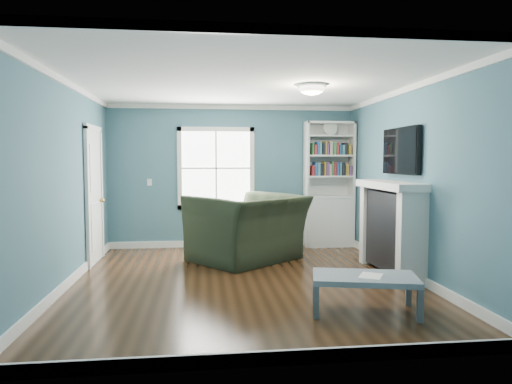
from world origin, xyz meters
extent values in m
plane|color=black|center=(0.00, 0.00, 0.00)|extent=(5.00, 5.00, 0.00)
plane|color=#3B6676|center=(0.00, 2.50, 1.30)|extent=(4.50, 0.00, 4.50)
plane|color=#3B6676|center=(0.00, -2.50, 1.30)|extent=(4.50, 0.00, 4.50)
plane|color=#3B6676|center=(-2.25, 0.00, 1.30)|extent=(0.00, 5.00, 5.00)
plane|color=#3B6676|center=(2.25, 0.00, 1.30)|extent=(0.00, 5.00, 5.00)
plane|color=white|center=(0.00, 0.00, 2.60)|extent=(5.00, 5.00, 0.00)
cube|color=white|center=(0.00, 2.48, 0.06)|extent=(4.50, 0.03, 0.12)
cube|color=white|center=(0.00, -2.48, 0.06)|extent=(4.50, 0.03, 0.12)
cube|color=white|center=(-2.23, 0.00, 0.06)|extent=(0.03, 5.00, 0.12)
cube|color=white|center=(2.23, 0.00, 0.06)|extent=(0.03, 5.00, 0.12)
cube|color=white|center=(0.00, 2.48, 2.56)|extent=(4.50, 0.04, 0.08)
cube|color=white|center=(0.00, -2.48, 2.56)|extent=(4.50, 0.04, 0.08)
cube|color=white|center=(-2.23, 0.00, 2.56)|extent=(0.04, 5.00, 0.08)
cube|color=white|center=(2.23, 0.00, 2.56)|extent=(0.04, 5.00, 0.08)
cube|color=white|center=(-0.30, 2.50, 1.45)|extent=(1.24, 0.01, 1.34)
cube|color=white|center=(-0.96, 2.48, 1.45)|extent=(0.08, 0.06, 1.50)
cube|color=white|center=(0.36, 2.48, 1.45)|extent=(0.08, 0.06, 1.50)
cube|color=white|center=(-0.30, 2.48, 0.74)|extent=(1.40, 0.06, 0.08)
cube|color=white|center=(-0.30, 2.48, 2.16)|extent=(1.40, 0.06, 0.08)
cube|color=white|center=(-0.30, 2.48, 1.45)|extent=(1.24, 0.03, 0.03)
cube|color=white|center=(-0.30, 2.48, 1.45)|extent=(0.03, 0.03, 1.34)
cube|color=silver|center=(1.77, 2.30, 0.45)|extent=(0.90, 0.35, 0.90)
cube|color=silver|center=(1.34, 2.30, 1.60)|extent=(0.04, 0.35, 1.40)
cube|color=silver|center=(2.20, 2.30, 1.60)|extent=(0.04, 0.35, 1.40)
cube|color=silver|center=(1.77, 2.46, 1.60)|extent=(0.90, 0.02, 1.40)
cube|color=silver|center=(1.77, 2.30, 2.28)|extent=(0.90, 0.35, 0.04)
cube|color=silver|center=(1.77, 2.30, 0.92)|extent=(0.84, 0.33, 0.03)
cube|color=silver|center=(1.77, 2.30, 1.30)|extent=(0.84, 0.33, 0.03)
cube|color=silver|center=(1.77, 2.30, 1.68)|extent=(0.84, 0.33, 0.03)
cube|color=silver|center=(1.77, 2.30, 2.04)|extent=(0.84, 0.33, 0.03)
cube|color=maroon|center=(1.77, 2.28, 1.43)|extent=(0.70, 0.25, 0.22)
cube|color=#264C8C|center=(1.77, 2.28, 1.81)|extent=(0.70, 0.25, 0.22)
cylinder|color=beige|center=(1.77, 2.25, 2.19)|extent=(0.26, 0.06, 0.26)
cube|color=black|center=(2.09, 0.20, 0.60)|extent=(0.30, 1.20, 1.10)
cube|color=black|center=(2.07, 0.20, 0.40)|extent=(0.22, 0.65, 0.70)
cube|color=silver|center=(2.07, -0.47, 0.60)|extent=(0.36, 0.16, 1.20)
cube|color=silver|center=(2.07, 0.87, 0.60)|extent=(0.36, 0.16, 1.20)
cube|color=silver|center=(2.05, 0.20, 1.25)|extent=(0.44, 1.58, 0.10)
cube|color=black|center=(2.20, 0.20, 1.72)|extent=(0.06, 1.10, 0.65)
cube|color=silver|center=(-2.23, 1.40, 1.02)|extent=(0.04, 0.80, 2.05)
cube|color=white|center=(-2.22, 0.95, 1.02)|extent=(0.05, 0.08, 2.13)
cube|color=white|center=(-2.22, 1.85, 1.02)|extent=(0.05, 0.08, 2.13)
cube|color=white|center=(-2.22, 1.40, 2.09)|extent=(0.05, 0.98, 0.08)
sphere|color=#BF8C3F|center=(-2.17, 1.70, 0.95)|extent=(0.07, 0.07, 0.07)
ellipsoid|color=white|center=(0.90, 0.10, 2.54)|extent=(0.34, 0.34, 0.15)
cylinder|color=white|center=(0.90, 0.10, 2.58)|extent=(0.38, 0.38, 0.03)
cube|color=white|center=(-1.50, 2.48, 1.20)|extent=(0.08, 0.01, 0.12)
imported|color=#232B1B|center=(0.16, 1.26, 0.70)|extent=(1.90, 1.81, 1.40)
cube|color=#454C53|center=(0.58, -1.48, 0.17)|extent=(0.07, 0.07, 0.33)
cube|color=#454C53|center=(1.57, -1.72, 0.17)|extent=(0.07, 0.07, 0.33)
cube|color=#454C53|center=(0.70, -0.97, 0.17)|extent=(0.07, 0.07, 0.33)
cube|color=#454C53|center=(1.69, -1.20, 0.17)|extent=(0.07, 0.07, 0.33)
cube|color=slate|center=(1.14, -1.34, 0.36)|extent=(1.18, 0.82, 0.06)
cube|color=white|center=(1.19, -1.38, 0.39)|extent=(0.33, 0.35, 0.00)
camera|label=1|loc=(-0.55, -5.89, 1.60)|focal=32.00mm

